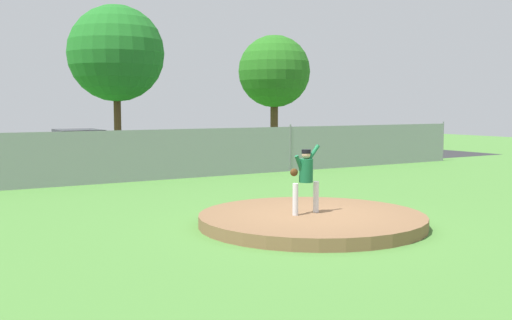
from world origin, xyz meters
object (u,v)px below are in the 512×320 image
pitcher_youth (306,174)px  parked_car_navy (313,143)px  parked_car_red (79,152)px  baseball (297,208)px  parked_car_silver (198,148)px  parked_car_teal (256,146)px  traffic_cone_orange (110,158)px

pitcher_youth → parked_car_navy: (11.16, 14.59, -0.39)m
parked_car_navy → parked_car_red: bearing=-178.8°
baseball → parked_car_navy: parked_car_navy is taller
baseball → parked_car_silver: (4.18, 13.99, 0.48)m
parked_car_red → parked_car_navy: parked_car_red is taller
parked_car_silver → parked_car_teal: parked_car_teal is taller
parked_car_teal → traffic_cone_orange: size_ratio=8.41×
parked_car_silver → parked_car_navy: bearing=0.0°
pitcher_youth → parked_car_red: pitcher_youth is taller
parked_car_red → traffic_cone_orange: (2.26, 2.97, -0.59)m
pitcher_youth → parked_car_teal: size_ratio=0.35×
baseball → traffic_cone_orange: 16.72m
parked_car_navy → traffic_cone_orange: bearing=165.2°
parked_car_navy → pitcher_youth: bearing=-127.4°
baseball → parked_car_teal: parked_car_teal is taller
parked_car_red → traffic_cone_orange: size_ratio=8.20×
pitcher_youth → traffic_cone_orange: pitcher_youth is taller
parked_car_silver → parked_car_red: size_ratio=1.05×
baseball → parked_car_navy: bearing=51.9°
traffic_cone_orange → parked_car_silver: bearing=-38.0°
parked_car_silver → parked_car_red: 5.74m
baseball → parked_car_silver: size_ratio=0.02×
parked_car_red → baseball: bearing=-83.5°
traffic_cone_orange → pitcher_youth: bearing=-92.9°
parked_car_teal → baseball: bearing=-117.7°
pitcher_youth → traffic_cone_orange: bearing=87.1°
baseball → traffic_cone_orange: (0.71, 16.70, -0.05)m
pitcher_youth → parked_car_teal: 15.77m
parked_car_silver → pitcher_youth: bearing=-106.6°
baseball → traffic_cone_orange: size_ratio=0.13×
parked_car_red → parked_car_navy: size_ratio=0.99×
parked_car_navy → traffic_cone_orange: parked_car_navy is taller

